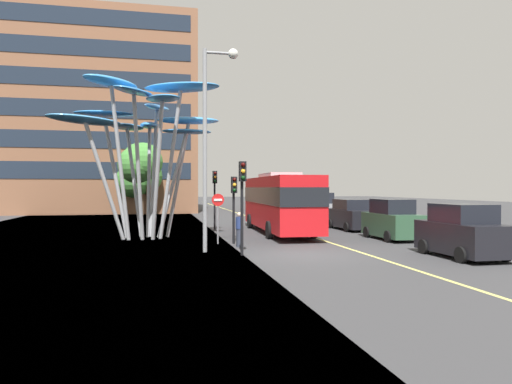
{
  "coord_description": "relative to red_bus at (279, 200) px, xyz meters",
  "views": [
    {
      "loc": [
        -5.92,
        -18.35,
        2.75
      ],
      "look_at": [
        -0.51,
        7.43,
        2.5
      ],
      "focal_mm": 32.89,
      "sensor_mm": 36.0,
      "label": 1
    }
  ],
  "objects": [
    {
      "name": "traffic_light_kerb_far",
      "position": [
        -3.55,
        -4.88,
        0.41
      ],
      "size": [
        0.28,
        0.42,
        3.28
      ],
      "color": "black",
      "rests_on": "ground"
    },
    {
      "name": "car_side_street",
      "position": [
        5.18,
        7.55,
        -0.88
      ],
      "size": [
        2.04,
        4.33,
        2.35
      ],
      "color": "gray",
      "rests_on": "ground"
    },
    {
      "name": "car_parked_far",
      "position": [
        5.14,
        1.13,
        -1.04
      ],
      "size": [
        1.97,
        4.51,
        1.98
      ],
      "color": "black",
      "rests_on": "ground"
    },
    {
      "name": "backdrop_building",
      "position": [
        -15.67,
        28.56,
        8.84
      ],
      "size": [
        25.31,
        12.75,
        21.63
      ],
      "color": "brown",
      "rests_on": "ground"
    },
    {
      "name": "ground",
      "position": [
        -1.91,
        -9.06,
        -2.02
      ],
      "size": [
        120.0,
        240.0,
        0.1
      ],
      "color": "#38383A"
    },
    {
      "name": "traffic_light_kerb_near",
      "position": [
        -3.84,
        -8.83,
        0.77
      ],
      "size": [
        0.28,
        0.42,
        3.8
      ],
      "color": "black",
      "rests_on": "ground"
    },
    {
      "name": "no_entry_sign",
      "position": [
        -4.32,
        -4.74,
        -0.34
      ],
      "size": [
        0.6,
        0.12,
        2.45
      ],
      "color": "gray",
      "rests_on": "ground"
    },
    {
      "name": "tree_pavement_far",
      "position": [
        -9.1,
        21.17,
        1.86
      ],
      "size": [
        4.6,
        4.04,
        5.99
      ],
      "color": "brown",
      "rests_on": "ground"
    },
    {
      "name": "street_lamp",
      "position": [
        -4.91,
        -7.46,
        3.47
      ],
      "size": [
        1.53,
        0.44,
        8.72
      ],
      "color": "gray",
      "rests_on": "ground"
    },
    {
      "name": "car_parked_mid",
      "position": [
        4.95,
        -4.66,
        -0.98
      ],
      "size": [
        1.91,
        3.91,
        2.14
      ],
      "color": "#2D5138",
      "rests_on": "ground"
    },
    {
      "name": "pedestrian",
      "position": [
        -3.49,
        -6.1,
        -1.17
      ],
      "size": [
        0.34,
        0.34,
        1.61
      ],
      "color": "#2D3342",
      "rests_on": "ground"
    },
    {
      "name": "tree_pavement_near",
      "position": [
        -8.69,
        14.06,
        2.93
      ],
      "size": [
        3.79,
        3.91,
        6.65
      ],
      "color": "brown",
      "rests_on": "ground"
    },
    {
      "name": "traffic_light_island_mid",
      "position": [
        -3.59,
        2.65,
        0.79
      ],
      "size": [
        0.28,
        0.42,
        3.82
      ],
      "color": "black",
      "rests_on": "ground"
    },
    {
      "name": "car_parked_near",
      "position": [
        4.54,
        -11.09,
        -0.99
      ],
      "size": [
        2.05,
        3.95,
        2.11
      ],
      "color": "black",
      "rests_on": "ground"
    },
    {
      "name": "leaf_sculpture",
      "position": [
        -7.86,
        -1.35,
        4.52
      ],
      "size": [
        9.34,
        8.15,
        8.43
      ],
      "color": "#9EA0A5",
      "rests_on": "ground"
    },
    {
      "name": "red_bus",
      "position": [
        0.0,
        0.0,
        0.0
      ],
      "size": [
        3.01,
        11.57,
        3.61
      ],
      "color": "red",
      "rests_on": "ground"
    }
  ]
}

